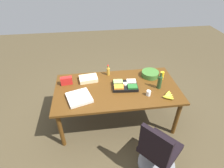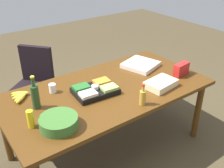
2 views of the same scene
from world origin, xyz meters
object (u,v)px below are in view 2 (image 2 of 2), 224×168
at_px(conference_table, 107,95).
at_px(paper_cup, 52,88).
at_px(office_chair, 34,93).
at_px(pizza_box, 141,65).
at_px(mustard_bottle, 31,119).
at_px(wine_bottle, 35,96).
at_px(salad_bowl, 59,122).
at_px(veggie_tray, 95,90).
at_px(sheet_cake, 161,84).
at_px(dressing_bottle, 143,97).
at_px(chip_bag_red, 181,69).
at_px(banana_bunch, 21,96).

relative_size(conference_table, paper_cup, 23.56).
xyz_separation_m(office_chair, paper_cup, (0.05, 0.78, 0.45)).
relative_size(office_chair, pizza_box, 2.65).
height_order(conference_table, mustard_bottle, mustard_bottle).
distance_m(wine_bottle, salad_bowl, 0.38).
height_order(wine_bottle, veggie_tray, wine_bottle).
bearing_deg(veggie_tray, salad_bowl, 27.95).
bearing_deg(sheet_cake, paper_cup, -30.11).
relative_size(pizza_box, salad_bowl, 1.14).
height_order(wine_bottle, dressing_bottle, wine_bottle).
distance_m(conference_table, veggie_tray, 0.18).
xyz_separation_m(conference_table, salad_bowl, (0.67, 0.28, 0.12)).
xyz_separation_m(conference_table, office_chair, (0.43, -1.05, -0.34)).
height_order(conference_table, sheet_cake, sheet_cake).
bearing_deg(office_chair, paper_cup, 86.38).
relative_size(chip_bag_red, veggie_tray, 0.45).
relative_size(pizza_box, dressing_bottle, 1.74).
bearing_deg(salad_bowl, banana_bunch, -80.82).
relative_size(office_chair, sheet_cake, 2.98).
relative_size(conference_table, dressing_bottle, 10.22).
bearing_deg(chip_bag_red, sheet_cake, 9.50).
xyz_separation_m(pizza_box, sheet_cake, (0.16, 0.50, 0.01)).
bearing_deg(veggie_tray, wine_bottle, -9.35).
xyz_separation_m(conference_table, banana_bunch, (0.77, -0.34, 0.10)).
height_order(mustard_bottle, sheet_cake, mustard_bottle).
bearing_deg(conference_table, dressing_bottle, 103.31).
relative_size(chip_bag_red, sheet_cake, 0.62).
bearing_deg(mustard_bottle, paper_cup, -132.32).
distance_m(conference_table, chip_bag_red, 0.90).
bearing_deg(conference_table, chip_bag_red, 165.22).
distance_m(chip_bag_red, veggie_tray, 1.03).
bearing_deg(salad_bowl, chip_bag_red, -177.87).
bearing_deg(pizza_box, veggie_tray, -2.52).
bearing_deg(mustard_bottle, wine_bottle, -120.34).
xyz_separation_m(paper_cup, banana_bunch, (0.30, -0.08, -0.02)).
relative_size(paper_cup, dressing_bottle, 0.43).
bearing_deg(mustard_bottle, salad_bowl, 143.97).
bearing_deg(salad_bowl, paper_cup, -109.73).
distance_m(chip_bag_red, sheet_cake, 0.39).
height_order(office_chair, pizza_box, office_chair).
relative_size(office_chair, mustard_bottle, 6.08).
height_order(office_chair, salad_bowl, office_chair).
bearing_deg(paper_cup, sheet_cake, 149.89).
bearing_deg(conference_table, sheet_cake, 148.74).
distance_m(banana_bunch, salad_bowl, 0.64).
distance_m(banana_bunch, sheet_cake, 1.40).
bearing_deg(veggie_tray, sheet_cake, 155.07).
xyz_separation_m(wine_bottle, banana_bunch, (0.06, -0.25, -0.10)).
bearing_deg(conference_table, pizza_box, -162.11).
height_order(office_chair, chip_bag_red, office_chair).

